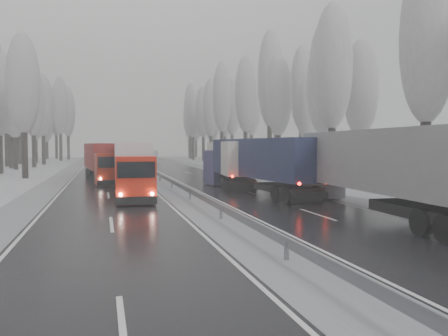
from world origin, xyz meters
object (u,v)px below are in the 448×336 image
truck_blue_box (255,161)px  truck_cream_box (227,160)px  box_truck_distant (151,157)px  truck_red_red (101,159)px  truck_red_white (131,163)px  truck_grey_tarp (372,165)px

truck_blue_box → truck_cream_box: truck_blue_box is taller
truck_blue_box → box_truck_distant: truck_blue_box is taller
box_truck_distant → truck_red_red: 43.57m
truck_red_red → truck_red_white: bearing=-86.1°
truck_grey_tarp → truck_blue_box: bearing=105.0°
truck_grey_tarp → truck_red_red: (-13.98, 26.59, -0.35)m
truck_grey_tarp → truck_red_red: 30.05m
truck_grey_tarp → box_truck_distant: (-4.43, 69.09, -1.29)m
truck_blue_box → box_truck_distant: (-1.91, 57.62, -1.12)m
truck_blue_box → truck_red_red: truck_blue_box is taller
truck_red_white → truck_blue_box: bearing=-12.0°
truck_cream_box → box_truck_distant: bearing=98.3°
truck_blue_box → truck_red_white: bearing=159.0°
box_truck_distant → truck_red_white: bearing=-97.7°
truck_blue_box → truck_grey_tarp: bearing=-85.2°
truck_red_white → truck_red_red: 13.12m
truck_grey_tarp → box_truck_distant: truck_grey_tarp is taller
truck_blue_box → truck_red_white: 9.45m
truck_red_white → truck_red_red: truck_red_white is taller
truck_grey_tarp → truck_cream_box: 19.03m
truck_grey_tarp → truck_blue_box: size_ratio=1.07×
truck_cream_box → truck_red_red: bearing=152.0°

